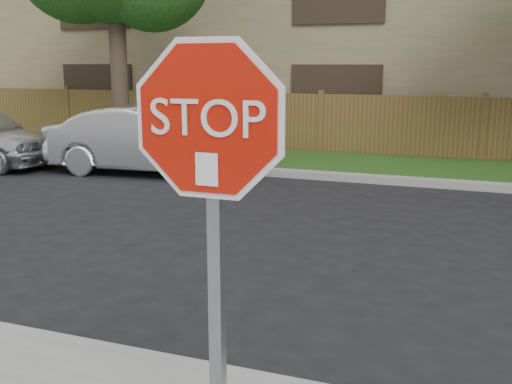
% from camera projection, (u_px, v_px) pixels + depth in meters
% --- Properties ---
extents(far_curb, '(70.00, 0.30, 0.15)m').
position_uv_depth(far_curb, '(480.00, 186.00, 11.50)').
color(far_curb, gray).
rests_on(far_curb, ground).
extents(grass_strip, '(70.00, 3.00, 0.12)m').
position_uv_depth(grass_strip, '(480.00, 172.00, 13.01)').
color(grass_strip, '#1E4714').
rests_on(grass_strip, ground).
extents(fence, '(70.00, 0.12, 1.60)m').
position_uv_depth(fence, '(484.00, 131.00, 14.32)').
color(fence, brown).
rests_on(fence, ground).
extents(apartment_building, '(35.20, 9.20, 7.20)m').
position_uv_depth(apartment_building, '(491.00, 26.00, 18.86)').
color(apartment_building, '#877953').
rests_on(apartment_building, ground).
extents(stop_sign, '(1.01, 0.13, 2.55)m').
position_uv_depth(stop_sign, '(211.00, 189.00, 2.73)').
color(stop_sign, gray).
rests_on(stop_sign, sidewalk_near).
extents(sedan_left, '(4.55, 1.92, 1.46)m').
position_uv_depth(sedan_left, '(150.00, 141.00, 13.04)').
color(sedan_left, silver).
rests_on(sedan_left, ground).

